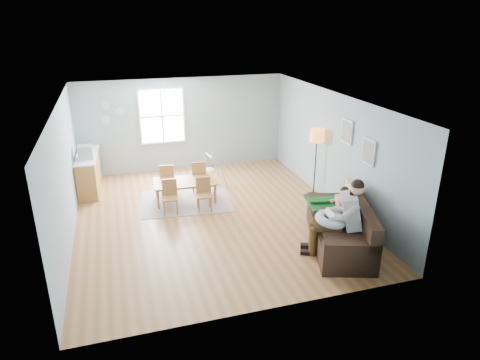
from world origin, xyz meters
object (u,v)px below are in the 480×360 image
object	(u,v)px
chair_sw	(170,195)
chair_nw	(168,178)
monitor	(85,152)
floor_lamp	(317,141)
dining_table	(185,191)
father	(341,215)
chair_ne	(199,175)
counter	(89,172)
storage_cube	(349,243)
sofa	(343,230)
baby_swing	(209,171)
chair_se	(204,192)
toddler	(338,204)

from	to	relation	value
chair_sw	chair_nw	size ratio (longest dim) A/B	0.96
monitor	chair_nw	bearing A→B (deg)	-16.20
floor_lamp	dining_table	size ratio (longest dim) A/B	1.14
father	chair_ne	xyz separation A→B (m)	(-1.95, 3.82, -0.35)
chair_ne	counter	world-z (taller)	counter
father	storage_cube	distance (m)	0.61
storage_cube	dining_table	world-z (taller)	dining_table
sofa	chair_sw	bearing A→B (deg)	140.57
storage_cube	baby_swing	xyz separation A→B (m)	(-1.73, 4.43, 0.12)
floor_lamp	chair_nw	distance (m)	3.88
floor_lamp	storage_cube	bearing A→B (deg)	-102.78
father	counter	bearing A→B (deg)	134.27
sofa	storage_cube	size ratio (longest dim) A/B	4.78
floor_lamp	dining_table	world-z (taller)	floor_lamp
chair_se	storage_cube	bearing A→B (deg)	-51.49
sofa	toddler	world-z (taller)	toddler
chair_se	counter	distance (m)	3.34
toddler	counter	distance (m)	6.52
storage_cube	baby_swing	world-z (taller)	baby_swing
chair_nw	toddler	bearing A→B (deg)	-48.69
sofa	counter	size ratio (longest dim) A/B	1.42
chair_se	counter	xyz separation A→B (m)	(-2.62, 2.07, 0.06)
storage_cube	baby_swing	distance (m)	4.76
chair_nw	monitor	xyz separation A→B (m)	(-1.93, 0.56, 0.69)
dining_table	chair_ne	distance (m)	0.71
chair_sw	chair_ne	size ratio (longest dim) A/B	0.93
father	chair_nw	distance (m)	4.78
chair_nw	chair_ne	world-z (taller)	chair_ne
monitor	father	bearing A→B (deg)	-43.62
dining_table	storage_cube	bearing A→B (deg)	-49.98
chair_se	dining_table	bearing A→B (deg)	120.28
chair_ne	counter	bearing A→B (deg)	160.25
father	chair_se	xyz separation A→B (m)	(-2.06, 2.73, -0.39)
chair_sw	chair_se	world-z (taller)	chair_sw
sofa	baby_swing	bearing A→B (deg)	113.65
chair_ne	father	bearing A→B (deg)	-62.93
storage_cube	chair_nw	size ratio (longest dim) A/B	0.64
dining_table	chair_sw	world-z (taller)	chair_sw
chair_se	chair_ne	size ratio (longest dim) A/B	0.92
dining_table	monitor	bearing A→B (deg)	156.19
father	baby_swing	world-z (taller)	father
chair_se	chair_ne	world-z (taller)	chair_ne
toddler	chair_sw	world-z (taller)	toddler
storage_cube	chair_ne	distance (m)	4.45
chair_ne	chair_nw	bearing A→B (deg)	174.17
sofa	dining_table	xyz separation A→B (m)	(-2.64, 3.05, -0.07)
dining_table	chair_nw	world-z (taller)	chair_nw
dining_table	baby_swing	world-z (taller)	baby_swing
dining_table	chair_ne	bearing A→B (deg)	51.10
sofa	baby_swing	world-z (taller)	sofa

